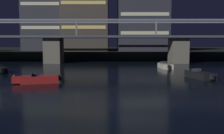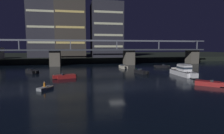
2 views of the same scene
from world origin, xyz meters
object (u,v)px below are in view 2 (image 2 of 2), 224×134
river_bridge (94,54)px  tower_west_tall (70,21)px  speedboat_mid_left (162,66)px  speedboat_mid_right (32,72)px  speedboat_far_left (209,83)px  cabin_cruiser_near_left (183,71)px  speedboat_far_center (141,72)px  tower_west_low (42,20)px  tower_central (106,30)px  speedboat_mid_center (65,76)px  dinghy_with_paddler (45,88)px  speedboat_near_center (123,67)px

river_bridge → tower_west_tall: bearing=115.2°
speedboat_mid_left → speedboat_mid_right: size_ratio=1.13×
speedboat_mid_right → speedboat_far_left: 41.22m
cabin_cruiser_near_left → speedboat_far_center: cabin_cruiser_near_left is taller
speedboat_mid_right → tower_west_low: bearing=94.4°
river_bridge → tower_west_low: bearing=137.4°
cabin_cruiser_near_left → speedboat_far_left: size_ratio=2.06×
tower_central → speedboat_mid_center: bearing=-110.6°
speedboat_far_left → dinghy_with_paddler: (-27.97, 2.54, -0.14)m
speedboat_far_left → tower_west_tall: bearing=113.2°
cabin_cruiser_near_left → speedboat_mid_left: (2.72, 16.50, -0.64)m
tower_west_low → tower_central: size_ratio=1.34×
speedboat_far_center → speedboat_far_left: bearing=-68.8°
tower_central → speedboat_far_left: 59.83m
tower_west_low → dinghy_with_paddler: (9.31, -56.86, -18.62)m
tower_west_tall → dinghy_with_paddler: bearing=-93.1°
speedboat_mid_center → cabin_cruiser_near_left: bearing=-3.8°
speedboat_far_left → speedboat_far_center: (-6.42, 16.58, 0.00)m
tower_west_low → dinghy_with_paddler: size_ratio=12.37×
tower_west_tall → speedboat_mid_center: 48.78m
speedboat_mid_right → speedboat_near_center: bearing=13.2°
tower_central → speedboat_mid_center: size_ratio=4.83×
river_bridge → tower_west_low: 31.92m
tower_central → speedboat_mid_left: 35.75m
tower_west_tall → tower_central: size_ratio=1.31×
tower_west_low → tower_west_tall: tower_west_low is taller
dinghy_with_paddler → cabin_cruiser_near_left: bearing=15.8°
tower_west_low → cabin_cruiser_near_left: (39.46, -48.30, -17.85)m
tower_central → speedboat_mid_right: size_ratio=5.42×
tower_west_tall → speedboat_mid_right: (-9.52, -35.55, -18.12)m
river_bridge → tower_central: tower_central is taller
speedboat_mid_center → dinghy_with_paddler: dinghy_with_paddler is taller
tower_west_low → speedboat_mid_right: 41.20m
speedboat_mid_left → speedboat_far_left: bearing=-100.1°
speedboat_mid_left → speedboat_far_center: 15.80m
tower_west_tall → speedboat_mid_center: (-0.49, -45.28, -18.12)m
tower_central → speedboat_mid_center: tower_central is taller
speedboat_mid_center → speedboat_far_left: same height
tower_west_low → speedboat_far_left: size_ratio=7.52×
tower_west_tall → speedboat_mid_left: tower_west_tall is taller
speedboat_far_center → dinghy_with_paddler: (-21.55, -14.04, -0.14)m
speedboat_near_center → speedboat_far_left: size_ratio=1.16×
tower_west_tall → speedboat_far_left: 65.87m
cabin_cruiser_near_left → speedboat_mid_right: cabin_cruiser_near_left is taller
river_bridge → tower_central: size_ratio=3.54×
speedboat_mid_right → speedboat_far_center: same height
river_bridge → dinghy_with_paddler: (-11.56, -37.66, -3.96)m
speedboat_far_center → river_bridge: bearing=112.9°
speedboat_mid_left → speedboat_far_center: same height
speedboat_near_center → speedboat_mid_center: same height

